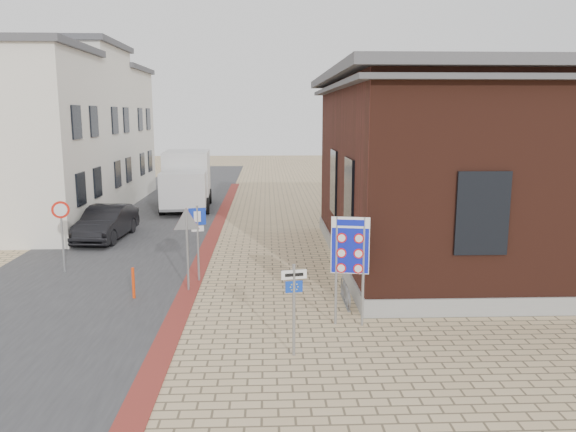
{
  "coord_description": "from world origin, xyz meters",
  "views": [
    {
      "loc": [
        0.42,
        -13.12,
        5.34
      ],
      "look_at": [
        1.07,
        4.08,
        2.2
      ],
      "focal_mm": 35.0,
      "sensor_mm": 36.0,
      "label": 1
    }
  ],
  "objects_px": {
    "box_truck": "(186,180)",
    "essen_sign": "(294,297)",
    "sedan": "(106,223)",
    "border_sign": "(350,248)",
    "bollard": "(133,283)",
    "parking_sign": "(198,230)"
  },
  "relations": [
    {
      "from": "box_truck",
      "to": "bollard",
      "type": "height_order",
      "value": "box_truck"
    },
    {
      "from": "border_sign",
      "to": "essen_sign",
      "type": "distance_m",
      "value": 2.43
    },
    {
      "from": "essen_sign",
      "to": "parking_sign",
      "type": "distance_m",
      "value": 6.44
    },
    {
      "from": "sedan",
      "to": "border_sign",
      "type": "xyz_separation_m",
      "value": [
        8.99,
        -10.31,
        1.3
      ]
    },
    {
      "from": "box_truck",
      "to": "bollard",
      "type": "relative_size",
      "value": 6.72
    },
    {
      "from": "border_sign",
      "to": "parking_sign",
      "type": "relative_size",
      "value": 1.14
    },
    {
      "from": "parking_sign",
      "to": "bollard",
      "type": "xyz_separation_m",
      "value": [
        -1.7,
        -1.7,
        -1.22
      ]
    },
    {
      "from": "box_truck",
      "to": "essen_sign",
      "type": "relative_size",
      "value": 2.99
    },
    {
      "from": "border_sign",
      "to": "parking_sign",
      "type": "height_order",
      "value": "border_sign"
    },
    {
      "from": "essen_sign",
      "to": "box_truck",
      "type": "bearing_deg",
      "value": 93.69
    },
    {
      "from": "bollard",
      "to": "box_truck",
      "type": "bearing_deg",
      "value": 92.3
    },
    {
      "from": "essen_sign",
      "to": "sedan",
      "type": "bearing_deg",
      "value": 111.06
    },
    {
      "from": "border_sign",
      "to": "bollard",
      "type": "height_order",
      "value": "border_sign"
    },
    {
      "from": "sedan",
      "to": "essen_sign",
      "type": "height_order",
      "value": "essen_sign"
    },
    {
      "from": "border_sign",
      "to": "bollard",
      "type": "distance_m",
      "value": 6.61
    },
    {
      "from": "parking_sign",
      "to": "sedan",
      "type": "bearing_deg",
      "value": 113.59
    },
    {
      "from": "box_truck",
      "to": "parking_sign",
      "type": "height_order",
      "value": "box_truck"
    },
    {
      "from": "essen_sign",
      "to": "bollard",
      "type": "distance_m",
      "value": 6.15
    },
    {
      "from": "bollard",
      "to": "essen_sign",
      "type": "bearing_deg",
      "value": -42.31
    },
    {
      "from": "sedan",
      "to": "border_sign",
      "type": "relative_size",
      "value": 1.56
    },
    {
      "from": "box_truck",
      "to": "essen_sign",
      "type": "height_order",
      "value": "box_truck"
    },
    {
      "from": "sedan",
      "to": "essen_sign",
      "type": "xyz_separation_m",
      "value": [
        7.49,
        -12.1,
        0.64
      ]
    }
  ]
}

